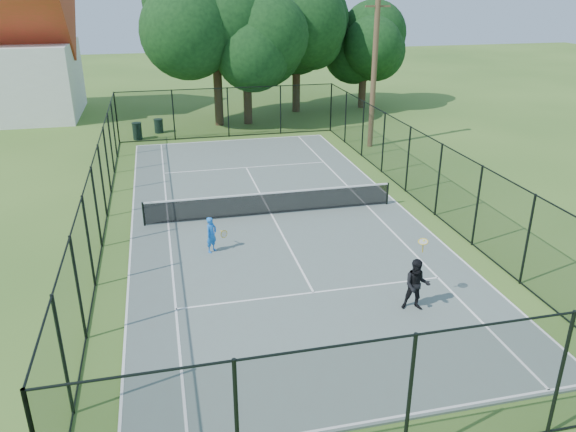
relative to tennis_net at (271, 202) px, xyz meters
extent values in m
plane|color=#395F20|center=(0.00, 0.00, -0.58)|extent=(120.00, 120.00, 0.00)
cube|color=slate|center=(0.00, 0.00, -0.55)|extent=(11.00, 24.00, 0.06)
cylinder|color=black|center=(-5.00, 0.00, -0.04)|extent=(0.08, 0.08, 0.95)
cylinder|color=black|center=(5.00, 0.00, -0.04)|extent=(0.08, 0.08, 0.95)
cube|color=black|center=(0.00, 0.00, -0.04)|extent=(10.00, 0.03, 0.88)
cube|color=white|center=(0.00, 0.00, 0.40)|extent=(10.00, 0.05, 0.06)
cylinder|color=#332114|center=(-0.19, 16.27, 1.62)|extent=(0.56, 0.56, 4.39)
sphere|color=black|center=(-0.19, 16.27, 5.79)|extent=(7.92, 7.92, 7.92)
cylinder|color=#332114|center=(1.73, 16.20, 1.23)|extent=(0.56, 0.56, 3.62)
sphere|color=black|center=(1.73, 16.20, 4.66)|extent=(6.49, 6.49, 6.49)
cylinder|color=#332114|center=(5.78, 19.23, 1.34)|extent=(0.56, 0.56, 3.83)
sphere|color=black|center=(5.78, 19.23, 4.77)|extent=(6.08, 6.08, 6.08)
cylinder|color=#332114|center=(10.96, 19.50, 0.83)|extent=(0.56, 0.56, 2.83)
sphere|color=black|center=(10.96, 19.50, 3.48)|extent=(4.93, 4.93, 4.93)
cylinder|color=black|center=(-5.44, 13.62, -0.09)|extent=(0.54, 0.54, 0.97)
cylinder|color=black|center=(-5.44, 13.62, 0.42)|extent=(0.58, 0.58, 0.05)
cylinder|color=black|center=(-4.16, 14.99, -0.17)|extent=(0.54, 0.54, 0.83)
cylinder|color=black|center=(-4.16, 14.99, 0.27)|extent=(0.58, 0.58, 0.05)
cylinder|color=#4C3823|center=(7.66, 9.00, 3.60)|extent=(0.30, 0.30, 8.36)
cube|color=#4C3823|center=(7.66, 9.00, 7.02)|extent=(1.40, 0.10, 0.10)
imported|color=blue|center=(-2.69, -2.86, 0.12)|extent=(0.55, 0.54, 1.28)
torus|color=gold|center=(-2.24, -2.71, 0.03)|extent=(0.27, 0.18, 0.29)
cylinder|color=silver|center=(-2.24, -2.71, 0.03)|extent=(0.23, 0.15, 0.25)
imported|color=black|center=(2.59, -7.94, 0.26)|extent=(0.91, 0.80, 1.56)
torus|color=gold|center=(2.84, -7.59, 1.43)|extent=(0.30, 0.28, 0.14)
cylinder|color=silver|center=(2.84, -7.59, 1.43)|extent=(0.26, 0.24, 0.11)
sphere|color=#CCE526|center=(2.87, -7.56, 1.44)|extent=(0.07, 0.07, 0.07)
camera|label=1|loc=(-4.11, -20.63, 8.15)|focal=35.00mm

